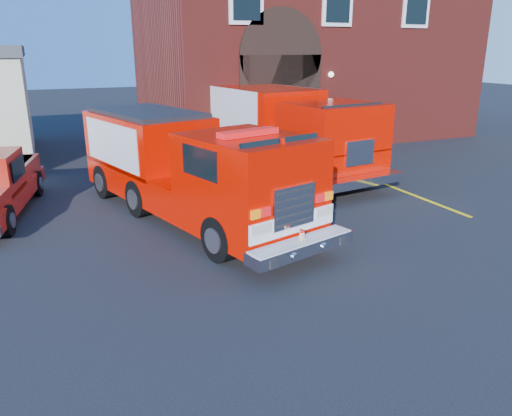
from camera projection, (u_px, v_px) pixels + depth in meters
name	position (u px, v px, depth m)	size (l,w,h in m)	color
ground	(235.00, 248.00, 11.13)	(100.00, 100.00, 0.00)	black
parking_stripe_near	(431.00, 202.00, 14.46)	(0.12, 3.00, 0.01)	yellow
parking_stripe_mid	(370.00, 178.00, 17.08)	(0.12, 3.00, 0.01)	yellow
parking_stripe_far	(324.00, 161.00, 19.70)	(0.12, 3.00, 0.01)	yellow
fire_station	(299.00, 48.00, 25.44)	(15.20, 10.20, 8.45)	maroon
fire_engine	(187.00, 167.00, 12.77)	(4.52, 8.85, 2.63)	black
secondary_truck	(278.00, 127.00, 17.89)	(3.88, 9.16, 2.88)	black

